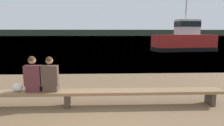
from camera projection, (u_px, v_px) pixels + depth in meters
The scene contains 7 objects.
water_surface at pixel (103, 36), 128.93m from camera, with size 240.00×240.00×0.00m, color #426B8E.
far_shoreline at pixel (103, 33), 156.88m from camera, with size 600.00×12.00×4.66m, color #384233.
bench_main at pixel (67, 93), 5.70m from camera, with size 8.98×0.49×0.46m.
person_left at pixel (33, 76), 5.59m from camera, with size 0.45×0.39×1.01m.
person_right at pixel (50, 77), 5.61m from camera, with size 0.45×0.39×1.00m.
shopping_bag at pixel (17, 88), 5.63m from camera, with size 0.30×0.18×0.23m.
tugboat_red at pixel (184, 41), 23.51m from camera, with size 7.52×3.67×6.34m.
Camera 1 is at (0.03, -3.27, 2.09)m, focal length 32.00 mm.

